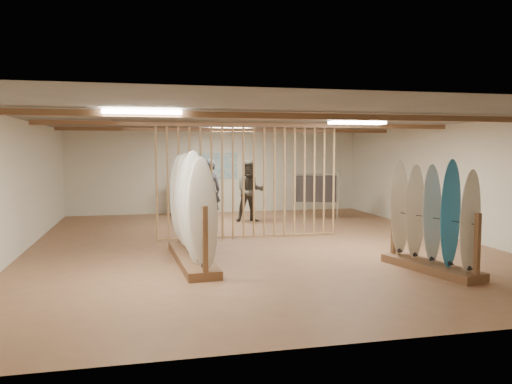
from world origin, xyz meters
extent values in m
plane|color=#9D6D4C|center=(0.00, 0.00, 0.00)|extent=(12.00, 12.00, 0.00)
plane|color=gray|center=(0.00, 0.00, 2.80)|extent=(12.00, 12.00, 0.00)
plane|color=white|center=(0.00, 6.00, 1.40)|extent=(12.00, 0.00, 12.00)
plane|color=white|center=(0.00, -6.00, 1.40)|extent=(12.00, 0.00, 12.00)
plane|color=white|center=(-5.00, 0.00, 1.40)|extent=(0.00, 12.00, 12.00)
plane|color=white|center=(5.00, 0.00, 1.40)|extent=(0.00, 12.00, 12.00)
cube|color=brown|center=(0.00, 0.00, 2.72)|extent=(9.50, 6.12, 0.10)
cube|color=white|center=(0.00, 0.00, 2.74)|extent=(1.20, 0.35, 0.06)
cylinder|color=tan|center=(-2.20, 0.80, 1.40)|extent=(0.05, 0.05, 2.78)
cylinder|color=tan|center=(-1.94, 0.80, 1.40)|extent=(0.05, 0.05, 2.78)
cylinder|color=tan|center=(-1.68, 0.80, 1.40)|extent=(0.05, 0.05, 2.78)
cylinder|color=tan|center=(-1.42, 0.80, 1.40)|extent=(0.05, 0.05, 2.78)
cylinder|color=tan|center=(-1.16, 0.80, 1.40)|extent=(0.05, 0.05, 2.78)
cylinder|color=tan|center=(-0.91, 0.80, 1.40)|extent=(0.05, 0.05, 2.78)
cylinder|color=tan|center=(-0.65, 0.80, 1.40)|extent=(0.05, 0.05, 2.78)
cylinder|color=tan|center=(-0.39, 0.80, 1.40)|extent=(0.05, 0.05, 2.78)
cylinder|color=tan|center=(-0.13, 0.80, 1.40)|extent=(0.05, 0.05, 2.78)
cylinder|color=tan|center=(0.13, 0.80, 1.40)|extent=(0.05, 0.05, 2.78)
cylinder|color=tan|center=(0.39, 0.80, 1.40)|extent=(0.05, 0.05, 2.78)
cylinder|color=tan|center=(0.65, 0.80, 1.40)|extent=(0.05, 0.05, 2.78)
cylinder|color=tan|center=(0.91, 0.80, 1.40)|extent=(0.05, 0.05, 2.78)
cylinder|color=tan|center=(1.16, 0.80, 1.40)|extent=(0.05, 0.05, 2.78)
cylinder|color=tan|center=(1.42, 0.80, 1.40)|extent=(0.05, 0.05, 2.78)
cylinder|color=tan|center=(1.68, 0.80, 1.40)|extent=(0.05, 0.05, 2.78)
cylinder|color=tan|center=(1.94, 0.80, 1.40)|extent=(0.05, 0.05, 2.78)
cylinder|color=tan|center=(2.20, 0.80, 1.40)|extent=(0.05, 0.05, 2.78)
cube|color=#368DC0|center=(0.00, 5.98, 1.60)|extent=(1.40, 0.03, 0.90)
cube|color=brown|center=(-1.62, -1.56, 0.08)|extent=(0.74, 3.01, 0.16)
cylinder|color=black|center=(-1.62, -1.56, 1.04)|extent=(0.18, 2.93, 0.01)
ellipsoid|color=white|center=(-1.55, -2.85, 1.12)|extent=(0.50, 0.09, 1.93)
ellipsoid|color=white|center=(-1.57, -2.42, 1.12)|extent=(0.50, 0.09, 1.93)
ellipsoid|color=white|center=(-1.59, -1.99, 1.12)|extent=(0.50, 0.09, 1.93)
ellipsoid|color=white|center=(-1.62, -1.56, 1.12)|extent=(0.50, 0.09, 1.93)
ellipsoid|color=white|center=(-1.64, -1.13, 1.12)|extent=(0.50, 0.09, 1.93)
ellipsoid|color=silver|center=(-1.67, -0.70, 1.12)|extent=(0.50, 0.09, 1.93)
ellipsoid|color=white|center=(-1.69, -0.27, 1.12)|extent=(0.50, 0.09, 1.93)
cube|color=brown|center=(2.48, -3.18, 0.07)|extent=(1.01, 2.08, 0.14)
cylinder|color=black|center=(2.48, -3.18, 0.96)|extent=(0.50, 1.91, 0.01)
ellipsoid|color=white|center=(2.68, -3.97, 1.03)|extent=(0.46, 0.17, 1.77)
ellipsoid|color=#2D8CD1|center=(2.58, -3.57, 1.03)|extent=(0.46, 0.17, 1.77)
ellipsoid|color=white|center=(2.48, -3.18, 1.03)|extent=(0.46, 0.17, 1.77)
ellipsoid|color=silver|center=(2.38, -2.79, 1.03)|extent=(0.46, 0.17, 1.77)
ellipsoid|color=silver|center=(2.28, -2.40, 1.03)|extent=(0.46, 0.17, 1.77)
cylinder|color=silver|center=(-0.87, 5.40, 1.34)|extent=(1.25, 0.37, 0.03)
cube|color=black|center=(-0.87, 5.40, 0.90)|extent=(1.24, 0.63, 0.78)
cylinder|color=silver|center=(-0.87, 5.40, 0.69)|extent=(0.03, 0.03, 1.38)
cylinder|color=silver|center=(2.80, 3.79, 1.39)|extent=(1.28, 0.47, 0.03)
cube|color=black|center=(2.80, 3.79, 0.94)|extent=(1.29, 0.73, 0.82)
cylinder|color=silver|center=(2.80, 3.79, 0.72)|extent=(0.03, 0.03, 1.44)
imported|color=#292A32|center=(-0.57, 3.87, 1.07)|extent=(0.79, 0.54, 2.14)
imported|color=#37322A|center=(0.62, 3.51, 1.05)|extent=(1.06, 0.85, 2.10)
camera|label=1|loc=(-2.51, -11.03, 2.16)|focal=35.00mm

